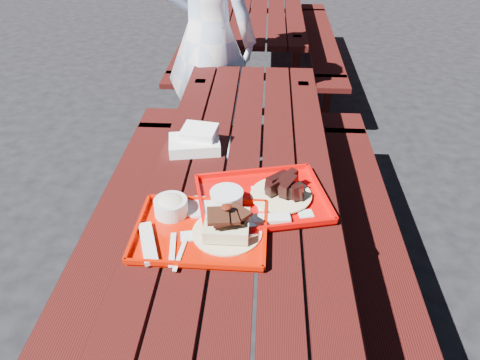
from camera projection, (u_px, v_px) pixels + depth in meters
The scene contains 7 objects.
ground at pixel (242, 298), 2.35m from camera, with size 60.00×60.00×0.00m, color black.
picnic_table_near at pixel (242, 210), 2.03m from camera, with size 1.41×2.40×0.75m.
picnic_table_far at pixel (259, 24), 4.33m from camera, with size 1.41×2.40×0.75m.
near_tray at pixel (202, 222), 1.61m from camera, with size 0.46×0.39×0.14m.
far_tray at pixel (260, 198), 1.74m from camera, with size 0.54×0.47×0.08m.
white_cloth at pixel (196, 141), 2.07m from camera, with size 0.25×0.20×0.09m.
person at pixel (208, 38), 2.98m from camera, with size 0.64×0.42×1.75m, color #B6D1F6.
Camera 1 is at (0.09, -1.60, 1.82)m, focal length 35.00 mm.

